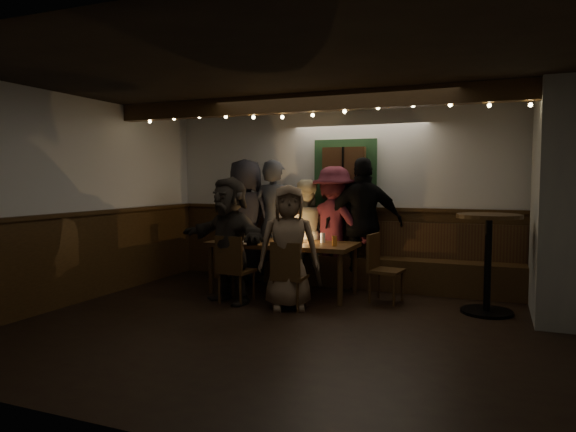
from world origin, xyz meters
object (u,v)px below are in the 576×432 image
at_px(person_e, 364,223).
at_px(person_g, 288,247).
at_px(chair_near_left, 233,265).
at_px(chair_near_right, 288,272).
at_px(person_d, 334,227).
at_px(person_f, 229,240).
at_px(dining_table, 282,247).
at_px(chair_end, 380,264).
at_px(person_b, 274,222).
at_px(person_c, 304,232).
at_px(person_a, 246,220).
at_px(high_top, 488,251).

bearing_deg(person_e, person_g, 48.80).
distance_m(chair_near_left, chair_near_right, 0.77).
xyz_separation_m(chair_near_right, person_d, (0.10, 1.54, 0.41)).
bearing_deg(person_f, chair_near_left, -11.56).
xyz_separation_m(dining_table, chair_end, (1.32, 0.07, -0.16)).
relative_size(chair_near_right, person_b, 0.44).
xyz_separation_m(dining_table, person_c, (0.05, 0.70, 0.13)).
height_order(chair_near_right, person_a, person_a).
xyz_separation_m(person_b, person_f, (-0.03, -1.33, -0.13)).
bearing_deg(person_e, person_d, -20.19).
xyz_separation_m(person_a, person_d, (1.39, 0.09, -0.06)).
bearing_deg(person_g, dining_table, 93.18).
bearing_deg(dining_table, person_c, 85.60).
bearing_deg(high_top, person_b, 167.15).
bearing_deg(person_d, person_f, 66.46).
relative_size(chair_end, person_c, 0.56).
xyz_separation_m(person_a, person_c, (0.94, 0.04, -0.16)).
distance_m(chair_end, person_d, 1.14).
bearing_deg(chair_near_right, person_g, 105.28).
distance_m(chair_near_right, person_a, 1.99).
relative_size(chair_near_left, person_e, 0.46).
distance_m(person_c, person_f, 1.47).
relative_size(person_a, person_g, 1.25).
bearing_deg(person_g, chair_near_right, -99.50).
xyz_separation_m(high_top, person_e, (-1.66, 0.80, 0.20)).
xyz_separation_m(chair_near_right, high_top, (2.20, 0.74, 0.27)).
bearing_deg(person_d, person_e, -170.31).
bearing_deg(high_top, person_a, 168.58).
xyz_separation_m(person_f, person_g, (0.82, -0.03, -0.05)).
relative_size(chair_end, person_e, 0.46).
distance_m(chair_near_left, person_c, 1.52).
distance_m(chair_end, person_b, 1.88).
bearing_deg(person_c, person_e, 169.31).
bearing_deg(high_top, person_c, 163.71).
distance_m(chair_near_left, person_g, 0.79).
xyz_separation_m(person_c, person_e, (0.89, 0.05, 0.16)).
relative_size(high_top, person_e, 0.62).
distance_m(chair_near_right, person_d, 1.60).
height_order(chair_near_right, person_d, person_d).
height_order(high_top, person_b, person_b).
relative_size(dining_table, person_b, 1.07).
bearing_deg(person_d, person_g, 94.91).
height_order(chair_near_left, chair_near_right, chair_near_left).
xyz_separation_m(chair_near_right, person_f, (-0.84, 0.10, 0.34)).
xyz_separation_m(high_top, person_d, (-2.10, 0.80, 0.14)).
distance_m(dining_table, person_f, 0.83).
relative_size(chair_near_right, person_d, 0.47).
height_order(dining_table, chair_near_left, same).
bearing_deg(dining_table, person_g, -62.04).
bearing_deg(person_a, person_f, 113.46).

